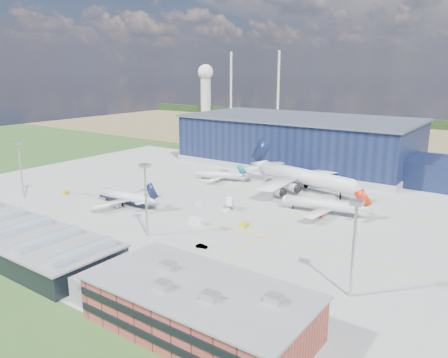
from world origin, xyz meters
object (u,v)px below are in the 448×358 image
gse_van_c (204,282)px  light_mast_center (146,188)px  airliner_regional (218,172)px  gse_cart_a (200,203)px  ops_building (200,307)px  airliner_red (321,199)px  hangar (303,144)px  airliner_widebody (304,169)px  airstair (230,205)px  airliner_navy (124,192)px  car_a (276,316)px  gse_tug_a (65,193)px  car_b (202,246)px  light_mast_west (20,161)px  gse_van_a (197,221)px  gse_tug_b (244,225)px  light_mast_east (355,233)px  gse_cart_b (242,170)px

gse_van_c → light_mast_center: bearing=69.7°
airliner_regional → gse_cart_a: (17.17, -35.40, -3.54)m
ops_building → airliner_red: 82.59m
airliner_red → airliner_regional: 61.84m
hangar → light_mast_center: (7.19, -124.80, 3.82)m
airliner_widebody → airstair: (-10.62, -39.99, -7.94)m
airliner_navy → car_a: airliner_navy is taller
light_mast_center → airliner_navy: (-30.44, 18.00, -10.19)m
airliner_navy → gse_van_c: size_ratio=6.14×
gse_tug_a → airliner_regional: bearing=26.7°
ops_building → gse_cart_a: (-51.83, 64.61, -4.20)m
car_b → airliner_regional: bearing=16.1°
light_mast_west → car_b: light_mast_west is taller
light_mast_west → gse_van_a: bearing=12.7°
light_mast_west → gse_tug_b: (90.42, 24.06, -14.75)m
gse_van_c → car_b: size_ratio=1.50×
hangar → airliner_red: hangar is taller
car_a → gse_van_a: bearing=31.7°
light_mast_east → airliner_navy: light_mast_east is taller
light_mast_west → gse_van_c: 107.15m
airliner_widebody → gse_van_c: (18.40, -92.73, -8.35)m
hangar → gse_tug_b: 105.03m
light_mast_east → car_a: (-9.31, -18.00, -14.76)m
airliner_widebody → airliner_regional: 41.50m
car_a → car_b: car_a is taller
gse_tug_a → gse_cart_a: 58.86m
hangar → gse_cart_a: 90.87m
light_mast_east → gse_tug_b: size_ratio=7.26×
ops_building → gse_van_c: ops_building is taller
gse_van_a → ops_building: bearing=-139.6°
airliner_red → gse_cart_b: (-60.13, 40.00, -4.74)m
car_a → gse_tug_b: bearing=16.9°
light_mast_center → airliner_widebody: (16.60, 76.73, -5.82)m
gse_cart_a → gse_cart_b: gse_cart_b is taller
ops_building → light_mast_west: 119.33m
airliner_regional → gse_cart_a: bearing=97.0°
gse_van_c → car_a: bearing=-91.3°
car_a → airliner_red: bearing=-6.8°
airliner_widebody → gse_tug_b: bearing=-73.2°
light_mast_east → gse_tug_b: (-44.58, 24.06, -14.75)m
gse_van_a → gse_cart_b: size_ratio=1.80×
hangar → airliner_red: (42.35, -72.80, -6.25)m
light_mast_west → car_a: (125.69, -18.00, -14.76)m
gse_tug_a → gse_van_c: (96.66, -29.24, 0.59)m
gse_van_c → airliner_regional: bearing=38.7°
ops_building → car_a: bearing=48.3°
light_mast_center → gse_van_c: bearing=-24.6°
airliner_regional → gse_van_a: size_ratio=4.91×
gse_van_c → airstair: (-29.02, 52.74, 0.41)m
airstair → car_b: bearing=-91.8°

